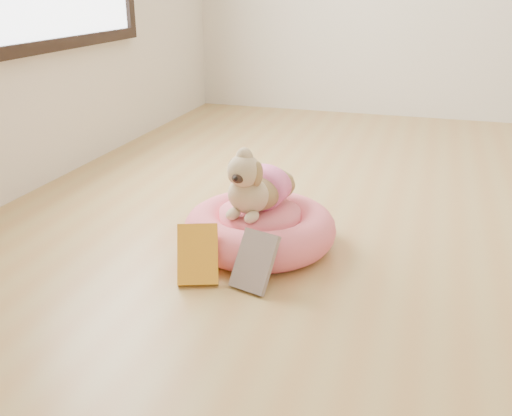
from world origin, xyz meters
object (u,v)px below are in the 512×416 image
(dog, at_px, (257,175))
(pet_bed, at_px, (260,229))
(book_white, at_px, (255,261))
(book_yellow, at_px, (198,254))

(dog, bearing_deg, pet_bed, -10.43)
(pet_bed, xyz_separation_m, dog, (-0.01, 0.00, 0.22))
(book_white, bearing_deg, dog, 122.39)
(pet_bed, relative_size, dog, 1.57)
(book_yellow, height_order, book_white, book_yellow)
(dog, xyz_separation_m, book_white, (0.09, -0.31, -0.20))
(dog, xyz_separation_m, book_yellow, (-0.11, -0.32, -0.19))
(book_yellow, relative_size, book_white, 1.03)
(book_yellow, xyz_separation_m, book_white, (0.20, 0.01, -0.00))
(book_yellow, bearing_deg, dog, 50.82)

